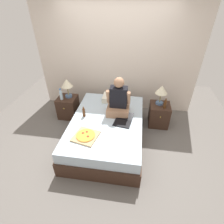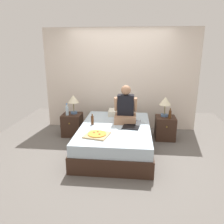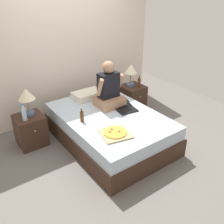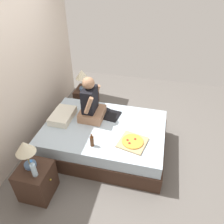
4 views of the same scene
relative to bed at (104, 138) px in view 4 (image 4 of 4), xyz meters
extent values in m
plane|color=#66605B|center=(0.00, 0.00, -0.25)|extent=(5.82, 5.82, 0.00)
cube|color=beige|center=(0.00, 1.40, 1.00)|extent=(3.82, 0.12, 2.50)
cube|color=#382319|center=(0.00, 0.00, -0.10)|extent=(1.43, 2.07, 0.30)
cube|color=silver|center=(0.00, 0.00, 0.15)|extent=(1.38, 2.01, 0.22)
cube|color=#382319|center=(-1.09, 0.70, 0.01)|extent=(0.44, 0.44, 0.52)
sphere|color=gold|center=(-1.09, 0.46, 0.11)|extent=(0.03, 0.03, 0.03)
cylinder|color=#4C6B93|center=(-1.05, 0.75, 0.29)|extent=(0.16, 0.16, 0.05)
cylinder|color=olive|center=(-1.05, 0.75, 0.43)|extent=(0.02, 0.02, 0.22)
cone|color=beige|center=(-1.05, 0.75, 0.63)|extent=(0.26, 0.26, 0.18)
cylinder|color=silver|center=(-1.17, 0.61, 0.37)|extent=(0.07, 0.07, 0.20)
cylinder|color=silver|center=(-1.17, 0.61, 0.50)|extent=(0.03, 0.03, 0.06)
cylinder|color=blue|center=(-1.17, 0.61, 0.54)|extent=(0.04, 0.03, 0.02)
cube|color=#382319|center=(1.09, 0.70, 0.01)|extent=(0.44, 0.44, 0.52)
sphere|color=gold|center=(1.09, 0.46, 0.11)|extent=(0.03, 0.03, 0.03)
cylinder|color=#4C6B93|center=(1.06, 0.75, 0.29)|extent=(0.16, 0.16, 0.05)
cylinder|color=olive|center=(1.06, 0.75, 0.43)|extent=(0.02, 0.02, 0.22)
cone|color=beige|center=(1.06, 0.75, 0.63)|extent=(0.26, 0.26, 0.18)
cylinder|color=#512D14|center=(1.16, 0.60, 0.36)|extent=(0.06, 0.06, 0.18)
cylinder|color=#512D14|center=(1.16, 0.60, 0.47)|extent=(0.03, 0.03, 0.05)
cube|color=silver|center=(0.04, 0.76, 0.32)|extent=(0.52, 0.34, 0.12)
cube|color=#A37556|center=(0.19, 0.26, 0.34)|extent=(0.44, 0.40, 0.16)
cube|color=black|center=(0.19, 0.29, 0.63)|extent=(0.34, 0.20, 0.42)
sphere|color=#A37556|center=(0.19, 0.29, 0.94)|extent=(0.20, 0.20, 0.20)
cylinder|color=#A37556|center=(-0.01, 0.24, 0.65)|extent=(0.07, 0.18, 0.32)
cylinder|color=#A37556|center=(0.39, 0.24, 0.65)|extent=(0.07, 0.18, 0.32)
cube|color=black|center=(0.31, -0.08, 0.27)|extent=(0.35, 0.27, 0.02)
cube|color=black|center=(0.34, 0.12, 0.31)|extent=(0.34, 0.24, 0.06)
cube|color=tan|center=(-0.28, -0.53, 0.27)|extent=(0.48, 0.48, 0.02)
cylinder|color=gold|center=(-0.28, -0.53, 0.30)|extent=(0.33, 0.33, 0.02)
cylinder|color=maroon|center=(-0.34, -0.49, 0.31)|extent=(0.04, 0.04, 0.00)
cylinder|color=maroon|center=(-0.23, -0.56, 0.31)|extent=(0.04, 0.04, 0.00)
cylinder|color=maroon|center=(-0.28, -0.45, 0.31)|extent=(0.04, 0.04, 0.00)
cylinder|color=#4C2811|center=(-0.47, 0.05, 0.35)|extent=(0.06, 0.06, 0.17)
cylinder|color=#4C2811|center=(-0.47, 0.05, 0.46)|extent=(0.03, 0.03, 0.05)
camera|label=1|loc=(0.51, -2.68, 2.36)|focal=28.00mm
camera|label=2|loc=(0.36, -4.10, 1.77)|focal=35.00mm
camera|label=3|loc=(-2.05, -2.90, 2.19)|focal=40.00mm
camera|label=4|loc=(-2.70, -0.79, 2.62)|focal=35.00mm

